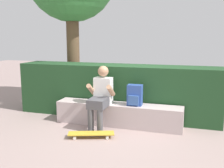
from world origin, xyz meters
The scene contains 6 objects.
ground_plane centered at (0.00, 0.00, 0.00)m, with size 24.00×24.00×0.00m, color gray.
bench_main centered at (0.00, 0.35, 0.22)m, with size 2.51×0.41×0.44m.
person_skater centered at (-0.29, 0.15, 0.64)m, with size 0.49×0.62×1.19m.
skateboard_near_person centered at (-0.27, -0.43, 0.07)m, with size 0.82×0.45×0.09m.
backpack_on_bench centered at (0.33, 0.34, 0.63)m, with size 0.28×0.23×0.40m.
hedge_row centered at (-0.22, 0.95, 0.57)m, with size 4.39×0.70×1.14m.
Camera 1 is at (1.36, -4.47, 1.74)m, focal length 41.95 mm.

